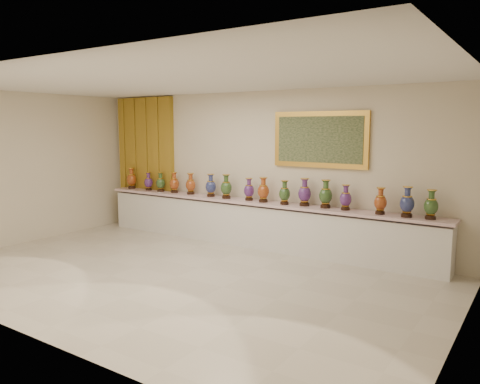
# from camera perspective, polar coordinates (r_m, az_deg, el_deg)

# --- Properties ---
(ground) EXTENTS (8.00, 8.00, 0.00)m
(ground) POSITION_cam_1_polar(r_m,az_deg,el_deg) (7.47, -7.72, -10.17)
(ground) COLOR beige
(ground) RESTS_ON ground
(room) EXTENTS (8.00, 8.00, 8.00)m
(room) POSITION_cam_1_polar(r_m,az_deg,el_deg) (10.52, -8.70, 3.91)
(room) COLOR beige
(room) RESTS_ON ground
(counter) EXTENTS (7.28, 0.48, 0.90)m
(counter) POSITION_cam_1_polar(r_m,az_deg,el_deg) (9.13, 1.68, -3.95)
(counter) COLOR white
(counter) RESTS_ON ground
(vase_0) EXTENTS (0.24, 0.24, 0.48)m
(vase_0) POSITION_cam_1_polar(r_m,az_deg,el_deg) (11.12, -13.07, 1.53)
(vase_0) COLOR black
(vase_0) RESTS_ON counter
(vase_1) EXTENTS (0.20, 0.20, 0.41)m
(vase_1) POSITION_cam_1_polar(r_m,az_deg,el_deg) (10.72, -11.09, 1.18)
(vase_1) COLOR black
(vase_1) RESTS_ON counter
(vase_2) EXTENTS (0.25, 0.25, 0.43)m
(vase_2) POSITION_cam_1_polar(r_m,az_deg,el_deg) (10.47, -9.65, 1.09)
(vase_2) COLOR black
(vase_2) RESTS_ON counter
(vase_3) EXTENTS (0.27, 0.27, 0.45)m
(vase_3) POSITION_cam_1_polar(r_m,az_deg,el_deg) (10.24, -8.02, 1.03)
(vase_3) COLOR black
(vase_3) RESTS_ON counter
(vase_4) EXTENTS (0.23, 0.23, 0.45)m
(vase_4) POSITION_cam_1_polar(r_m,az_deg,el_deg) (9.96, -6.03, 0.88)
(vase_4) COLOR black
(vase_4) RESTS_ON counter
(vase_5) EXTENTS (0.26, 0.26, 0.46)m
(vase_5) POSITION_cam_1_polar(r_m,az_deg,el_deg) (9.59, -3.58, 0.68)
(vase_5) COLOR black
(vase_5) RESTS_ON counter
(vase_6) EXTENTS (0.30, 0.30, 0.48)m
(vase_6) POSITION_cam_1_polar(r_m,az_deg,el_deg) (9.31, -1.69, 0.53)
(vase_6) COLOR black
(vase_6) RESTS_ON counter
(vase_7) EXTENTS (0.26, 0.26, 0.43)m
(vase_7) POSITION_cam_1_polar(r_m,az_deg,el_deg) (9.07, 1.11, 0.20)
(vase_7) COLOR black
(vase_7) RESTS_ON counter
(vase_8) EXTENTS (0.23, 0.23, 0.48)m
(vase_8) POSITION_cam_1_polar(r_m,az_deg,el_deg) (8.86, 2.87, 0.12)
(vase_8) COLOR black
(vase_8) RESTS_ON counter
(vase_9) EXTENTS (0.21, 0.21, 0.45)m
(vase_9) POSITION_cam_1_polar(r_m,az_deg,el_deg) (8.62, 5.46, -0.21)
(vase_9) COLOR black
(vase_9) RESTS_ON counter
(vase_10) EXTENTS (0.30, 0.30, 0.50)m
(vase_10) POSITION_cam_1_polar(r_m,az_deg,el_deg) (8.51, 7.88, -0.18)
(vase_10) COLOR black
(vase_10) RESTS_ON counter
(vase_11) EXTENTS (0.31, 0.31, 0.50)m
(vase_11) POSITION_cam_1_polar(r_m,az_deg,el_deg) (8.35, 10.40, -0.40)
(vase_11) COLOR black
(vase_11) RESTS_ON counter
(vase_12) EXTENTS (0.21, 0.21, 0.44)m
(vase_12) POSITION_cam_1_polar(r_m,az_deg,el_deg) (8.20, 12.75, -0.80)
(vase_12) COLOR black
(vase_12) RESTS_ON counter
(vase_13) EXTENTS (0.26, 0.26, 0.44)m
(vase_13) POSITION_cam_1_polar(r_m,az_deg,el_deg) (7.97, 16.75, -1.19)
(vase_13) COLOR black
(vase_13) RESTS_ON counter
(vase_14) EXTENTS (0.28, 0.28, 0.49)m
(vase_14) POSITION_cam_1_polar(r_m,az_deg,el_deg) (7.84, 19.70, -1.31)
(vase_14) COLOR black
(vase_14) RESTS_ON counter
(vase_15) EXTENTS (0.28, 0.28, 0.46)m
(vase_15) POSITION_cam_1_polar(r_m,az_deg,el_deg) (7.78, 22.27, -1.59)
(vase_15) COLOR black
(vase_15) RESTS_ON counter
(label_card) EXTENTS (0.10, 0.06, 0.00)m
(label_card) POSITION_cam_1_polar(r_m,az_deg,el_deg) (10.35, -9.73, -0.04)
(label_card) COLOR white
(label_card) RESTS_ON counter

